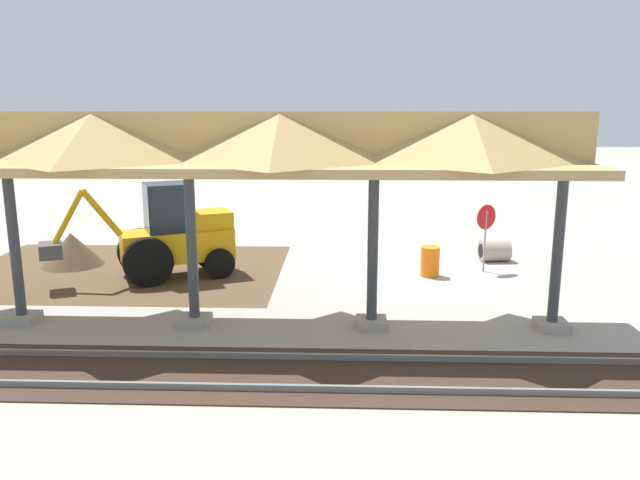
{
  "coord_description": "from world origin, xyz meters",
  "views": [
    {
      "loc": [
        2.16,
        17.97,
        5.03
      ],
      "look_at": [
        2.76,
        2.17,
        1.6
      ],
      "focal_mm": 35.0,
      "sensor_mm": 36.0,
      "label": 1
    }
  ],
  "objects_px": {
    "backhoe": "(172,236)",
    "concrete_pipe": "(494,250)",
    "traffic_barrel": "(430,261)",
    "stop_sign": "(486,224)"
  },
  "relations": [
    {
      "from": "stop_sign",
      "to": "traffic_barrel",
      "type": "relative_size",
      "value": 2.32
    },
    {
      "from": "backhoe",
      "to": "stop_sign",
      "type": "bearing_deg",
      "value": -174.03
    },
    {
      "from": "stop_sign",
      "to": "traffic_barrel",
      "type": "bearing_deg",
      "value": 18.81
    },
    {
      "from": "stop_sign",
      "to": "backhoe",
      "type": "xyz_separation_m",
      "value": [
        9.4,
        0.98,
        -0.23
      ]
    },
    {
      "from": "stop_sign",
      "to": "concrete_pipe",
      "type": "xyz_separation_m",
      "value": [
        -0.64,
        -1.34,
        -1.13
      ]
    },
    {
      "from": "traffic_barrel",
      "to": "stop_sign",
      "type": "bearing_deg",
      "value": -161.19
    },
    {
      "from": "backhoe",
      "to": "traffic_barrel",
      "type": "relative_size",
      "value": 5.88
    },
    {
      "from": "stop_sign",
      "to": "traffic_barrel",
      "type": "height_order",
      "value": "stop_sign"
    },
    {
      "from": "backhoe",
      "to": "traffic_barrel",
      "type": "distance_m",
      "value": 7.72
    },
    {
      "from": "backhoe",
      "to": "concrete_pipe",
      "type": "height_order",
      "value": "backhoe"
    }
  ]
}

